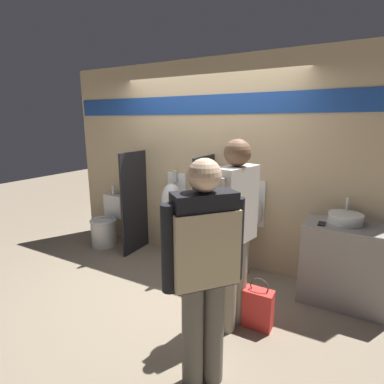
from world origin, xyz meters
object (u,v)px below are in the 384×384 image
at_px(urinal_near_counter, 172,200).
at_px(urinal_far, 250,211).
at_px(cell_phone, 322,224).
at_px(shopping_bag, 258,308).
at_px(sink_basin, 345,218).
at_px(person_with_lanyard, 235,229).
at_px(toilet, 107,225).
at_px(person_in_vest, 204,262).

height_order(urinal_near_counter, urinal_far, same).
height_order(cell_phone, shopping_bag, cell_phone).
height_order(sink_basin, person_with_lanyard, person_with_lanyard).
xyz_separation_m(urinal_near_counter, urinal_far, (1.14, 0.00, 0.00)).
distance_m(sink_basin, urinal_near_counter, 2.20).
bearing_deg(cell_phone, sink_basin, 36.74).
bearing_deg(toilet, person_with_lanyard, -19.83).
bearing_deg(shopping_bag, urinal_far, 113.80).
distance_m(urinal_near_counter, person_with_lanyard, 1.71).
height_order(urinal_far, person_in_vest, person_in_vest).
bearing_deg(urinal_far, urinal_near_counter, 180.00).
xyz_separation_m(toilet, shopping_bag, (2.70, -0.81, -0.11)).
bearing_deg(urinal_near_counter, cell_phone, -6.28).
height_order(sink_basin, urinal_far, urinal_far).
height_order(urinal_near_counter, person_in_vest, person_in_vest).
bearing_deg(cell_phone, person_in_vest, -110.97).
bearing_deg(shopping_bag, person_with_lanyard, -158.59).
relative_size(sink_basin, urinal_near_counter, 0.27).
distance_m(sink_basin, shopping_bag, 1.32).
bearing_deg(toilet, sink_basin, 1.74).
distance_m(sink_basin, cell_phone, 0.27).
distance_m(sink_basin, urinal_far, 1.06).
height_order(cell_phone, urinal_near_counter, urinal_near_counter).
xyz_separation_m(person_with_lanyard, shopping_bag, (0.23, 0.09, -0.78)).
bearing_deg(cell_phone, person_with_lanyard, -127.55).
bearing_deg(urinal_far, person_with_lanyard, -79.24).
bearing_deg(sink_basin, person_with_lanyard, -130.67).
bearing_deg(toilet, person_in_vest, -32.57).
xyz_separation_m(urinal_far, person_in_vest, (0.25, -1.77, 0.15)).
relative_size(sink_basin, toilet, 0.37).
height_order(cell_phone, toilet, toilet).
height_order(urinal_far, toilet, urinal_far).
bearing_deg(shopping_bag, cell_phone, 60.84).
distance_m(toilet, person_with_lanyard, 2.72).
height_order(person_with_lanyard, shopping_bag, person_with_lanyard).
xyz_separation_m(urinal_near_counter, shopping_bag, (1.56, -0.97, -0.63)).
xyz_separation_m(toilet, person_with_lanyard, (2.48, -0.89, 0.67)).
relative_size(urinal_far, toilet, 1.36).
height_order(cell_phone, person_in_vest, person_in_vest).
height_order(person_in_vest, person_with_lanyard, person_with_lanyard).
bearing_deg(cell_phone, toilet, 178.96).
bearing_deg(person_in_vest, urinal_near_counter, 79.30).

